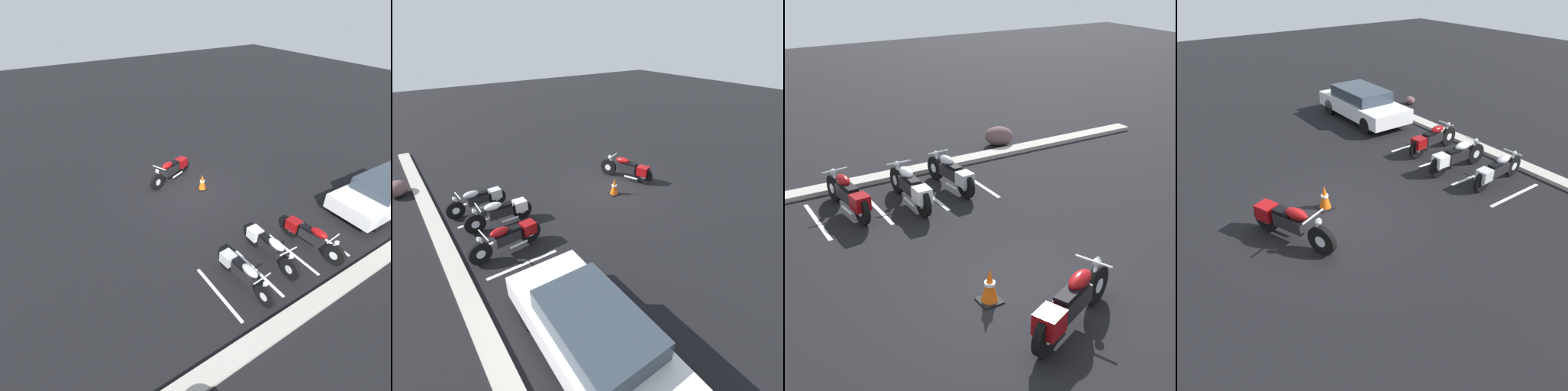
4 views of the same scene
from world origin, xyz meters
TOP-DOWN VIEW (x-y plane):
  - ground at (0.00, 0.00)m, footprint 60.00×60.00m
  - motorcycle_maroon_featured at (0.17, -1.10)m, footprint 2.31×1.15m
  - parked_bike_0 at (-1.51, 5.01)m, footprint 0.65×2.28m
  - parked_bike_1 at (-0.05, 4.68)m, footprint 0.64×2.30m
  - parked_bike_2 at (1.27, 5.02)m, footprint 0.61×2.18m
  - concrete_curb at (0.00, 6.64)m, footprint 18.00×0.50m
  - landscape_rock_0 at (4.25, 7.38)m, footprint 1.18×1.14m
  - traffic_cone at (-0.53, 0.25)m, footprint 0.40×0.40m
  - stall_line_0 at (-2.32, 4.99)m, footprint 0.10×2.10m
  - stall_line_1 at (-0.86, 4.99)m, footprint 0.10×2.10m
  - stall_line_2 at (0.59, 4.99)m, footprint 0.10×2.10m
  - stall_line_3 at (2.05, 4.99)m, footprint 0.10×2.10m

SIDE VIEW (x-z plane):
  - ground at x=0.00m, z-range 0.00..0.00m
  - stall_line_0 at x=-2.32m, z-range 0.00..0.00m
  - stall_line_1 at x=-0.86m, z-range 0.00..0.00m
  - stall_line_2 at x=0.59m, z-range 0.00..0.00m
  - stall_line_3 at x=2.05m, z-range 0.00..0.00m
  - concrete_curb at x=0.00m, z-range 0.00..0.12m
  - landscape_rock_0 at x=4.25m, z-range 0.00..0.62m
  - traffic_cone at x=-0.53m, z-range -0.02..0.67m
  - parked_bike_2 at x=1.27m, z-range 0.03..0.88m
  - parked_bike_0 at x=-1.51m, z-range 0.03..0.93m
  - parked_bike_1 at x=-0.05m, z-range 0.03..0.93m
  - motorcycle_maroon_featured at x=0.17m, z-range 0.03..0.99m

